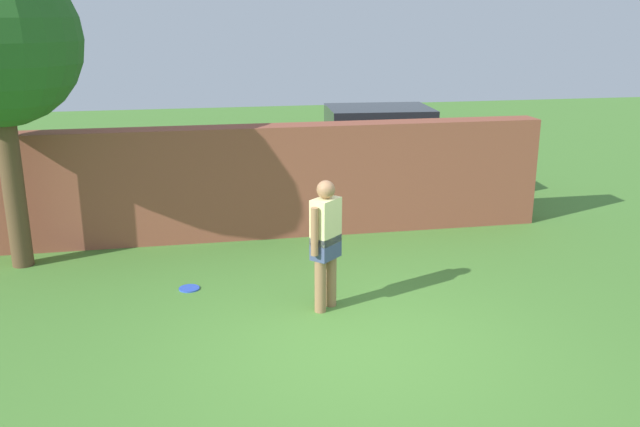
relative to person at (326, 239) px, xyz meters
The scene contains 5 objects.
ground_plane 1.41m from the person, 82.30° to the right, with size 40.00×40.00×0.00m, color #4C8433.
brick_wall 3.31m from the person, 114.13° to the left, with size 11.11×0.50×1.80m, color brown.
person is the anchor object (origin of this frame).
car 5.76m from the person, 68.10° to the left, with size 4.31×2.16×1.72m.
frisbee_blue 2.09m from the person, 150.45° to the left, with size 0.27×0.27×0.02m, color blue.
Camera 1 is at (-1.67, -6.47, 3.49)m, focal length 38.18 mm.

